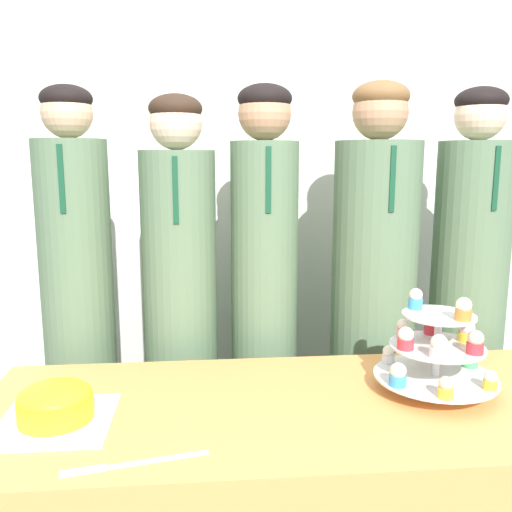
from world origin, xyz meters
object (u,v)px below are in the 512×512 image
Objects in this scene: cake_knife at (111,467)px; cupcake_stand at (437,349)px; student_0 at (80,323)px; student_1 at (181,323)px; student_4 at (466,312)px; round_cake at (55,405)px; student_2 at (264,312)px; student_3 at (372,315)px.

cupcake_stand reaches higher than cake_knife.
student_1 is at bearing 0.00° from student_0.
student_4 is (1.45, 0.00, -0.00)m from student_0.
round_cake is 0.87m from student_2.
student_0 is 0.98× the size of student_3.
cupcake_stand is 0.21× the size of student_0.
cupcake_stand is at bearing 8.50° from cake_knife.
student_3 is at bearing 0.00° from student_2.
student_1 is (0.11, 0.85, 0.05)m from cake_knife.
student_4 is (1.37, 0.64, 0.01)m from round_cake.
student_3 is 1.01× the size of student_4.
student_0 reaches higher than round_cake.
student_3 is 0.37m from student_4.
student_3 is at bearing 32.57° from round_cake.
student_2 is (0.67, -0.00, 0.02)m from student_0.
student_0 is at bearing -180.00° from student_3.
round_cake is 0.17× the size of student_1.
student_2 is at bearing -180.00° from student_3.
student_3 is (0.83, 0.85, 0.06)m from cake_knife.
cupcake_stand is 1.23m from student_0.
student_2 is (0.31, -0.00, 0.04)m from student_1.
student_4 reaches higher than cake_knife.
student_2 is 0.99× the size of student_3.
student_2 is at bearing 127.70° from cupcake_stand.
student_3 is (1.08, 0.00, 0.00)m from student_0.
student_2 is 0.41m from student_3.
cupcake_stand is 0.21× the size of student_4.
round_cake is at bearing -174.96° from cupcake_stand.
cake_knife is 0.19× the size of student_2.
student_2 is at bearing 47.39° from round_cake.
student_0 is 0.67m from student_2.
student_2 is at bearing -180.00° from student_4.
student_2 is (0.42, 0.85, 0.08)m from cake_knife.
student_1 is at bearing -180.00° from student_3.
student_3 is (1.00, 0.64, 0.02)m from round_cake.
student_4 is at bearing 0.00° from student_1.
round_cake is 0.17× the size of student_0.
cupcake_stand is at bearing 5.04° from round_cake.
student_2 is (-0.42, 0.55, -0.04)m from cupcake_stand.
cupcake_stand is at bearing -88.72° from student_3.
cupcake_stand is at bearing -52.30° from student_2.
student_1 is 0.98× the size of student_4.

